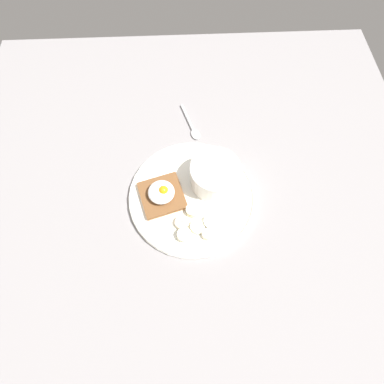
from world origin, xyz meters
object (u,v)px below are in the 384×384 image
oatmeal_bowl (215,175)px  banana_slice_front (198,227)px  poached_egg (162,192)px  banana_slice_left (184,235)px  toast_slice (162,196)px  banana_slice_inner (208,234)px  banana_slice_back (211,222)px  banana_slice_outer (195,210)px  spoon (192,126)px  banana_slice_right (182,223)px

oatmeal_bowl → banana_slice_front: 13.16cm
poached_egg → banana_slice_left: (-4.88, 10.02, -1.84)cm
toast_slice → banana_slice_inner: (-10.31, 10.04, -0.09)cm
banana_slice_back → banana_slice_outer: banana_slice_outer is taller
spoon → poached_egg: bearing=69.5°
poached_egg → banana_slice_inner: size_ratio=2.10×
oatmeal_bowl → banana_slice_back: oatmeal_bowl is taller
oatmeal_bowl → spoon: bearing=-75.2°
banana_slice_left → banana_slice_front: bearing=-149.7°
banana_slice_inner → spoon: (2.15, -31.69, -1.24)cm
banana_slice_left → banana_slice_outer: size_ratio=0.98×
banana_slice_left → banana_slice_right: banana_slice_left is taller
banana_slice_back → spoon: bearing=-83.6°
toast_slice → banana_slice_inner: 14.39cm
banana_slice_outer → toast_slice: bearing=-27.8°
banana_slice_right → banana_slice_outer: 4.27cm
poached_egg → banana_slice_outer: size_ratio=1.52×
banana_slice_inner → spoon: 31.79cm
banana_slice_back → banana_slice_front: bearing=16.0°
toast_slice → banana_slice_front: size_ratio=2.95×
banana_slice_back → banana_slice_right: 6.76cm
banana_slice_left → banana_slice_right: 3.01cm
banana_slice_front → banana_slice_right: bearing=-17.9°
banana_slice_front → banana_slice_inner: banana_slice_inner is taller
banana_slice_right → spoon: bearing=-97.0°
banana_slice_front → banana_slice_back: bearing=-164.0°
banana_slice_back → oatmeal_bowl: bearing=-97.6°
banana_slice_front → banana_slice_inner: bearing=138.9°
banana_slice_outer → banana_slice_right: bearing=43.6°
banana_slice_left → banana_slice_back: (-6.44, -2.79, -0.15)cm
banana_slice_outer → spoon: bearing=-91.0°
banana_slice_inner → spoon: banana_slice_inner is taller
toast_slice → spoon: toast_slice is taller
banana_slice_front → banana_slice_left: size_ratio=1.04×
poached_egg → banana_slice_right: size_ratio=1.44×
banana_slice_inner → banana_slice_outer: 6.51cm
banana_slice_left → banana_slice_back: size_ratio=0.86×
oatmeal_bowl → poached_egg: size_ratio=1.91×
toast_slice → banana_slice_right: banana_slice_right is taller
poached_egg → toast_slice: bearing=5.9°
toast_slice → banana_slice_left: 11.17cm
banana_slice_front → banana_slice_inner: 2.88cm
banana_slice_front → spoon: banana_slice_front is taller
banana_slice_front → banana_slice_left: banana_slice_left is taller
banana_slice_inner → banana_slice_back: bearing=-110.9°
banana_slice_right → banana_slice_outer: bearing=-136.4°
spoon → banana_slice_right: bearing=83.0°
banana_slice_inner → banana_slice_right: bearing=-28.1°
oatmeal_bowl → banana_slice_right: oatmeal_bowl is taller
toast_slice → poached_egg: size_ratio=1.98×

